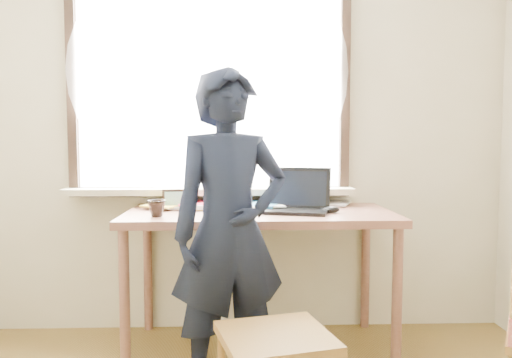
{
  "coord_description": "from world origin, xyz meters",
  "views": [
    {
      "loc": [
        -0.01,
        -1.3,
        1.25
      ],
      "look_at": [
        0.07,
        0.95,
        1.08
      ],
      "focal_mm": 35.0,
      "sensor_mm": 36.0,
      "label": 1
    }
  ],
  "objects_px": {
    "work_chair": "(276,350)",
    "mug_white": "(230,200)",
    "person": "(230,232)",
    "mug_dark": "(157,208)",
    "laptop": "(297,201)",
    "desk": "(260,225)"
  },
  "relations": [
    {
      "from": "mug_white",
      "to": "mug_dark",
      "type": "distance_m",
      "value": 0.52
    },
    {
      "from": "person",
      "to": "mug_dark",
      "type": "bearing_deg",
      "value": 125.69
    },
    {
      "from": "desk",
      "to": "laptop",
      "type": "distance_m",
      "value": 0.27
    },
    {
      "from": "work_chair",
      "to": "desk",
      "type": "bearing_deg",
      "value": 91.91
    },
    {
      "from": "laptop",
      "to": "person",
      "type": "xyz_separation_m",
      "value": [
        -0.39,
        -0.48,
        -0.09
      ]
    },
    {
      "from": "desk",
      "to": "mug_white",
      "type": "distance_m",
      "value": 0.27
    },
    {
      "from": "mug_white",
      "to": "mug_dark",
      "type": "bearing_deg",
      "value": -138.32
    },
    {
      "from": "person",
      "to": "mug_white",
      "type": "bearing_deg",
      "value": 73.49
    },
    {
      "from": "desk",
      "to": "mug_white",
      "type": "xyz_separation_m",
      "value": [
        -0.18,
        0.14,
        0.14
      ]
    },
    {
      "from": "desk",
      "to": "work_chair",
      "type": "bearing_deg",
      "value": -88.09
    },
    {
      "from": "mug_white",
      "to": "work_chair",
      "type": "xyz_separation_m",
      "value": [
        0.21,
        -1.06,
        -0.51
      ]
    },
    {
      "from": "mug_dark",
      "to": "person",
      "type": "relative_size",
      "value": 0.06
    },
    {
      "from": "laptop",
      "to": "mug_dark",
      "type": "distance_m",
      "value": 0.81
    },
    {
      "from": "person",
      "to": "desk",
      "type": "bearing_deg",
      "value": 54.05
    },
    {
      "from": "work_chair",
      "to": "person",
      "type": "distance_m",
      "value": 0.62
    },
    {
      "from": "desk",
      "to": "mug_dark",
      "type": "relative_size",
      "value": 16.12
    },
    {
      "from": "work_chair",
      "to": "person",
      "type": "height_order",
      "value": "person"
    },
    {
      "from": "laptop",
      "to": "work_chair",
      "type": "relative_size",
      "value": 0.82
    },
    {
      "from": "work_chair",
      "to": "mug_white",
      "type": "bearing_deg",
      "value": 101.24
    },
    {
      "from": "desk",
      "to": "mug_dark",
      "type": "xyz_separation_m",
      "value": [
        -0.57,
        -0.2,
        0.13
      ]
    },
    {
      "from": "desk",
      "to": "mug_dark",
      "type": "bearing_deg",
      "value": -160.27
    },
    {
      "from": "desk",
      "to": "person",
      "type": "xyz_separation_m",
      "value": [
        -0.17,
        -0.51,
        0.05
      ]
    }
  ]
}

